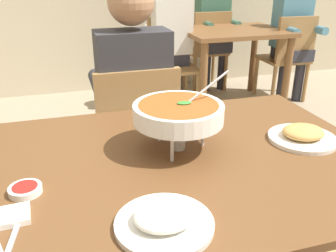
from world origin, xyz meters
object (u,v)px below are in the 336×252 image
object	(u,v)px
appetizer_plate	(302,135)
dining_table_main	(181,186)
patron_bg_left	(293,30)
patron_bg_right	(171,34)
curry_bowl	(178,113)
chair_bg_left	(288,54)
patron_bg_middle	(214,24)
diner_main	(133,93)
chair_bg_middle	(208,46)
chair_bg_right	(171,59)
sauce_dish	(25,189)
dining_table_far	(233,44)
rice_plate	(164,220)
chair_diner_main	(136,136)

from	to	relation	value
appetizer_plate	dining_table_main	bearing A→B (deg)	-179.67
appetizer_plate	patron_bg_left	world-z (taller)	patron_bg_left
dining_table_main	patron_bg_right	size ratio (longest dim) A/B	1.00
curry_bowl	chair_bg_left	world-z (taller)	curry_bowl
patron_bg_middle	patron_bg_right	size ratio (longest dim) A/B	1.00
diner_main	chair_bg_left	xyz separation A→B (m)	(1.94, 1.48, -0.24)
chair_bg_middle	patron_bg_middle	xyz separation A→B (m)	(0.08, 0.06, 0.24)
diner_main	patron_bg_right	distance (m)	1.79
curry_bowl	chair_bg_right	bearing A→B (deg)	73.58
sauce_dish	dining_table_far	size ratio (longest dim) A/B	0.09
sauce_dish	chair_bg_middle	xyz separation A→B (m)	(1.76, 2.94, -0.28)
dining_table_far	patron_bg_left	world-z (taller)	patron_bg_left
rice_plate	appetizer_plate	bearing A→B (deg)	27.69
rice_plate	patron_bg_left	bearing A→B (deg)	51.04
curry_bowl	patron_bg_right	bearing A→B (deg)	73.65
patron_bg_middle	chair_diner_main	bearing A→B (deg)	-122.13
chair_bg_middle	patron_bg_left	world-z (taller)	patron_bg_left
rice_plate	sauce_dish	size ratio (longest dim) A/B	2.67
dining_table_main	chair_bg_middle	size ratio (longest dim) A/B	1.46
chair_bg_left	chair_bg_middle	xyz separation A→B (m)	(-0.65, 0.60, 0.00)
diner_main	chair_bg_middle	size ratio (longest dim) A/B	1.46
chair_bg_left	chair_bg_middle	size ratio (longest dim) A/B	1.00
dining_table_far	patron_bg_right	world-z (taller)	patron_bg_right
diner_main	appetizer_plate	xyz separation A→B (m)	(0.46, -0.79, 0.05)
curry_bowl	rice_plate	bearing A→B (deg)	-112.53
dining_table_far	appetizer_plate	bearing A→B (deg)	-110.42
sauce_dish	chair_bg_left	bearing A→B (deg)	44.20
diner_main	chair_bg_left	world-z (taller)	diner_main
diner_main	chair_bg_left	bearing A→B (deg)	37.40
rice_plate	curry_bowl	bearing A→B (deg)	67.47
sauce_dish	chair_bg_left	xyz separation A→B (m)	(2.41, 2.34, -0.28)
diner_main	rice_plate	xyz separation A→B (m)	(-0.15, -1.11, 0.05)
dining_table_main	chair_bg_left	size ratio (longest dim) A/B	1.46
appetizer_plate	patron_bg_middle	xyz separation A→B (m)	(0.91, 2.93, -0.05)
diner_main	chair_bg_middle	world-z (taller)	diner_main
patron_bg_middle	appetizer_plate	bearing A→B (deg)	-107.21
appetizer_plate	sauce_dish	world-z (taller)	appetizer_plate
chair_diner_main	appetizer_plate	world-z (taller)	chair_diner_main
patron_bg_left	curry_bowl	bearing A→B (deg)	-131.19
patron_bg_left	diner_main	bearing A→B (deg)	-142.36
dining_table_main	rice_plate	world-z (taller)	rice_plate
dining_table_far	patron_bg_middle	xyz separation A→B (m)	(0.03, 0.58, 0.11)
rice_plate	chair_bg_right	distance (m)	2.88
dining_table_main	patron_bg_middle	size ratio (longest dim) A/B	1.00
sauce_dish	dining_table_far	xyz separation A→B (m)	(1.81, 2.43, -0.15)
appetizer_plate	chair_bg_middle	size ratio (longest dim) A/B	0.27
chair_diner_main	chair_bg_left	size ratio (longest dim) A/B	1.00
chair_bg_left	patron_bg_left	world-z (taller)	patron_bg_left
dining_table_far	chair_bg_left	size ratio (longest dim) A/B	1.11
dining_table_main	curry_bowl	bearing A→B (deg)	80.70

